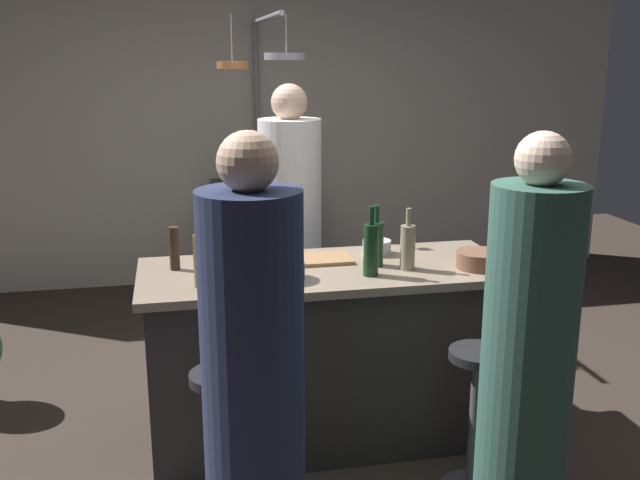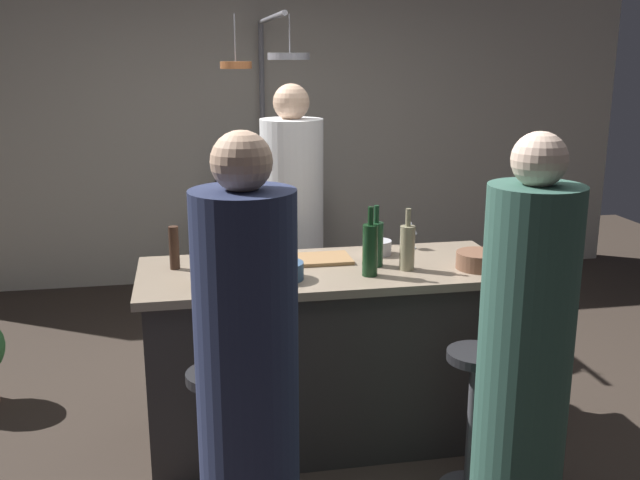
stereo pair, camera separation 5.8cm
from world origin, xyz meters
name	(u,v)px [view 2 (the right image)]	position (x,y,z in m)	size (l,w,h in m)	color
ground_plane	(325,434)	(0.00, 0.00, 0.00)	(9.00, 9.00, 0.00)	#382D26
back_wall	(261,127)	(0.00, 2.85, 1.30)	(6.40, 0.16, 2.60)	beige
kitchen_island	(326,353)	(0.00, 0.00, 0.45)	(1.80, 0.72, 0.90)	#332D2B
stove_range	(268,236)	(0.00, 2.45, 0.45)	(0.80, 0.64, 0.89)	#47474C
chef	(293,243)	(-0.04, 0.85, 0.81)	(0.37, 0.37, 1.74)	white
bar_stool_right	(474,416)	(0.54, -0.62, 0.38)	(0.28, 0.28, 0.68)	#4C4C51
guest_right	(524,367)	(0.57, -0.98, 0.76)	(0.35, 0.35, 1.65)	#33594C
bar_stool_left	(221,441)	(-0.56, -0.62, 0.38)	(0.28, 0.28, 0.68)	#4C4C51
guest_left	(248,391)	(-0.47, -1.00, 0.78)	(0.35, 0.35, 1.67)	#262D4C
overhead_pot_rack	(268,94)	(-0.03, 2.02, 1.62)	(0.59, 1.41, 2.17)	gray
cutting_board	(319,259)	(-0.01, 0.12, 0.91)	(0.32, 0.22, 0.02)	#997047
pepper_mill	(174,248)	(-0.72, 0.11, 1.01)	(0.05, 0.05, 0.21)	#382319
wine_bottle_amber	(200,259)	(-0.60, -0.18, 1.03)	(0.07, 0.07, 0.32)	brown
wine_bottle_green	(376,243)	(0.24, -0.02, 1.02)	(0.07, 0.07, 0.30)	#193D23
wine_bottle_red	(370,249)	(0.18, -0.17, 1.03)	(0.07, 0.07, 0.33)	#143319
wine_bottle_white	(407,247)	(0.38, -0.11, 1.01)	(0.07, 0.07, 0.30)	gray
wine_glass_near_left_guest	(411,229)	(0.51, 0.27, 1.01)	(0.07, 0.07, 0.15)	silver
wine_glass_by_chef	(274,242)	(-0.24, 0.13, 1.01)	(0.07, 0.07, 0.15)	silver
mixing_bowl_steel	(377,247)	(0.31, 0.19, 0.94)	(0.15, 0.15, 0.07)	#B7B7BC
mixing_bowl_blue	(282,271)	(-0.23, -0.14, 0.94)	(0.20, 0.20, 0.08)	#334C6B
mixing_bowl_wooden	(479,260)	(0.72, -0.15, 0.94)	(0.22, 0.22, 0.08)	brown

